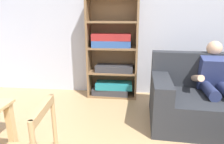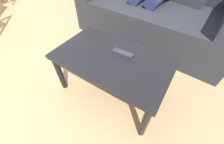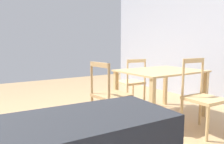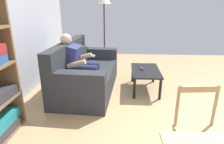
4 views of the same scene
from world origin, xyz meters
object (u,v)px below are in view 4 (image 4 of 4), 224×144
object	(u,v)px
person_lounging	(80,62)
tv_remote	(142,68)
floor_lamp	(104,6)
couch	(84,73)
dining_chair_facing_couch	(200,136)
coffee_table	(145,73)

from	to	relation	value
person_lounging	tv_remote	size ratio (longest dim) A/B	6.70
person_lounging	floor_lamp	bearing A→B (deg)	-12.66
couch	floor_lamp	size ratio (longest dim) A/B	1.05
dining_chair_facing_couch	floor_lamp	bearing A→B (deg)	20.12
dining_chair_facing_couch	floor_lamp	xyz separation A→B (m)	(3.40, 1.24, 1.14)
person_lounging	floor_lamp	distance (m)	1.82
person_lounging	floor_lamp	world-z (taller)	floor_lamp
person_lounging	coffee_table	xyz separation A→B (m)	(0.17, -1.27, -0.24)
person_lounging	tv_remote	world-z (taller)	person_lounging
coffee_table	person_lounging	bearing A→B (deg)	97.45
couch	dining_chair_facing_couch	size ratio (longest dim) A/B	2.21
coffee_table	couch	bearing A→B (deg)	93.06
tv_remote	coffee_table	bearing A→B (deg)	142.31
couch	coffee_table	distance (m)	1.21
coffee_table	dining_chair_facing_couch	xyz separation A→B (m)	(-2.08, -0.30, 0.09)
couch	tv_remote	size ratio (longest dim) A/B	11.75
person_lounging	coffee_table	size ratio (longest dim) A/B	1.23
floor_lamp	dining_chair_facing_couch	bearing A→B (deg)	-159.88
tv_remote	floor_lamp	distance (m)	1.93
coffee_table	floor_lamp	bearing A→B (deg)	35.55
couch	floor_lamp	world-z (taller)	floor_lamp
couch	floor_lamp	bearing A→B (deg)	-11.10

